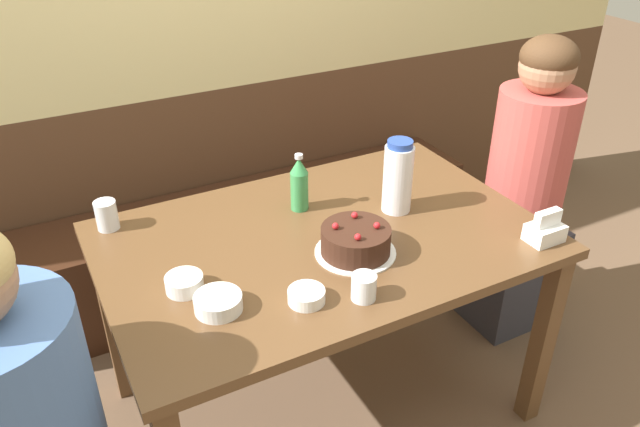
% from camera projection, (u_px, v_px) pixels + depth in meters
% --- Properties ---
extents(ground_plane, '(12.00, 12.00, 0.00)m').
position_uv_depth(ground_plane, '(322.00, 402.00, 2.33)').
color(ground_plane, brown).
extents(back_wall, '(4.80, 0.04, 2.50)m').
position_uv_depth(back_wall, '(199.00, 2.00, 2.49)').
color(back_wall, brown).
rests_on(back_wall, ground_plane).
extents(bench_seat, '(2.24, 0.38, 0.45)m').
position_uv_depth(bench_seat, '(237.00, 243.00, 2.84)').
color(bench_seat, '#381E11').
rests_on(bench_seat, ground_plane).
extents(dining_table, '(1.36, 0.89, 0.74)m').
position_uv_depth(dining_table, '(323.00, 259.00, 2.00)').
color(dining_table, brown).
rests_on(dining_table, ground_plane).
extents(birthday_cake, '(0.24, 0.24, 0.11)m').
position_uv_depth(birthday_cake, '(356.00, 241.00, 1.85)').
color(birthday_cake, white).
rests_on(birthday_cake, dining_table).
extents(water_pitcher, '(0.10, 0.10, 0.25)m').
position_uv_depth(water_pitcher, '(398.00, 177.00, 2.03)').
color(water_pitcher, white).
rests_on(water_pitcher, dining_table).
extents(soju_bottle, '(0.06, 0.06, 0.20)m').
position_uv_depth(soju_bottle, '(299.00, 184.00, 2.05)').
color(soju_bottle, '#388E4C').
rests_on(soju_bottle, dining_table).
extents(napkin_holder, '(0.11, 0.08, 0.11)m').
position_uv_depth(napkin_holder, '(545.00, 230.00, 1.91)').
color(napkin_holder, white).
rests_on(napkin_holder, dining_table).
extents(bowl_soup_white, '(0.10, 0.10, 0.04)m').
position_uv_depth(bowl_soup_white, '(184.00, 283.00, 1.70)').
color(bowl_soup_white, white).
rests_on(bowl_soup_white, dining_table).
extents(bowl_rice_small, '(0.10, 0.10, 0.04)m').
position_uv_depth(bowl_rice_small, '(306.00, 296.00, 1.66)').
color(bowl_rice_small, white).
rests_on(bowl_rice_small, dining_table).
extents(bowl_side_dish, '(0.13, 0.13, 0.04)m').
position_uv_depth(bowl_side_dish, '(218.00, 303.00, 1.63)').
color(bowl_side_dish, white).
rests_on(bowl_side_dish, dining_table).
extents(glass_water_tall, '(0.07, 0.07, 0.07)m').
position_uv_depth(glass_water_tall, '(364.00, 287.00, 1.66)').
color(glass_water_tall, silver).
rests_on(glass_water_tall, dining_table).
extents(glass_tumbler_short, '(0.07, 0.07, 0.10)m').
position_uv_depth(glass_tumbler_short, '(107.00, 215.00, 1.97)').
color(glass_tumbler_short, silver).
rests_on(glass_tumbler_short, dining_table).
extents(person_pale_blue_shirt, '(0.34, 0.30, 1.23)m').
position_uv_depth(person_pale_blue_shirt, '(522.00, 199.00, 2.47)').
color(person_pale_blue_shirt, '#33333D').
rests_on(person_pale_blue_shirt, ground_plane).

